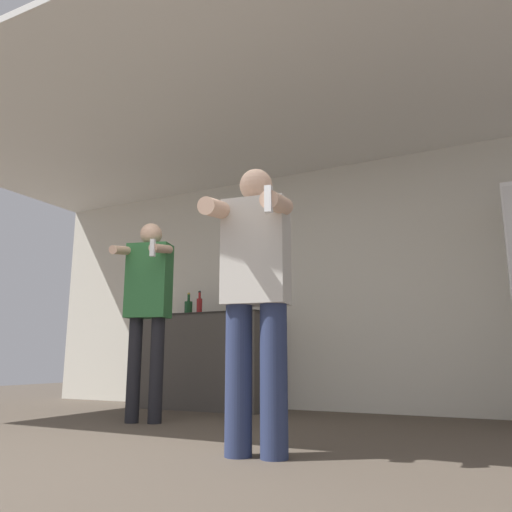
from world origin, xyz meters
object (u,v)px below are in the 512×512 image
object	(u,v)px
bottle_tall_gin	(235,302)
bottle_red_label	(199,305)
bottle_green_wine	(188,307)
person_woman_foreground	(255,290)
bottle_amber_bourbon	(247,304)
person_man_side	(148,299)

from	to	relation	value
bottle_tall_gin	bottle_red_label	size ratio (longest dim) A/B	1.20
bottle_tall_gin	bottle_green_wine	distance (m)	0.59
person_woman_foreground	bottle_amber_bourbon	bearing A→B (deg)	118.84
bottle_amber_bourbon	person_woman_foreground	bearing A→B (deg)	-61.16
bottle_amber_bourbon	person_woman_foreground	world-z (taller)	person_woman_foreground
bottle_red_label	person_man_side	distance (m)	1.26
bottle_amber_bourbon	bottle_tall_gin	bearing A→B (deg)	180.00
bottle_amber_bourbon	bottle_green_wine	xyz separation A→B (m)	(-0.73, 0.00, 0.00)
bottle_green_wine	person_woman_foreground	distance (m)	2.84
bottle_red_label	bottle_tall_gin	bearing A→B (deg)	0.00
bottle_red_label	bottle_green_wine	world-z (taller)	bottle_red_label
bottle_tall_gin	bottle_green_wine	world-z (taller)	bottle_tall_gin
bottle_red_label	bottle_green_wine	bearing A→B (deg)	180.00
bottle_tall_gin	person_woman_foreground	xyz separation A→B (m)	(1.31, -2.11, -0.21)
person_woman_foreground	person_man_side	bearing A→B (deg)	149.00
bottle_green_wine	bottle_amber_bourbon	bearing A→B (deg)	-0.00
bottle_amber_bourbon	person_man_side	bearing A→B (deg)	-104.21
person_man_side	bottle_amber_bourbon	bearing A→B (deg)	75.79
bottle_green_wine	person_man_side	world-z (taller)	person_man_side
bottle_green_wine	person_man_side	distance (m)	1.30
bottle_tall_gin	person_woman_foreground	size ratio (longest dim) A/B	0.20
person_woman_foreground	person_man_side	size ratio (longest dim) A/B	0.96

